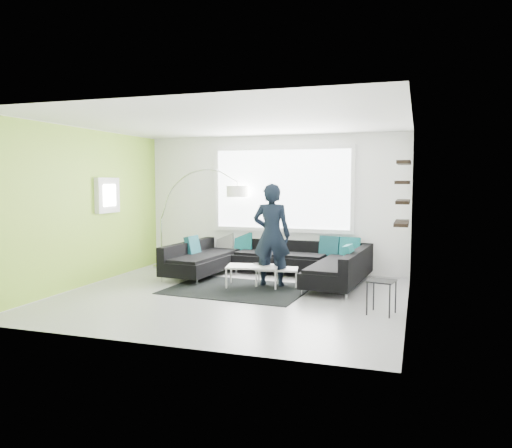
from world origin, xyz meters
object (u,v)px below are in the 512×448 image
(person, at_px, (272,235))
(laptop, at_px, (261,264))
(arc_lamp, at_px, (161,219))
(sectional_sofa, at_px, (268,262))
(coffee_table, at_px, (265,276))
(side_table, at_px, (381,297))

(person, height_order, laptop, person)
(arc_lamp, xyz_separation_m, laptop, (2.61, -1.13, -0.67))
(sectional_sofa, relative_size, coffee_table, 3.21)
(person, distance_m, laptop, 0.55)
(arc_lamp, xyz_separation_m, person, (2.78, -1.07, -0.14))
(sectional_sofa, height_order, arc_lamp, arc_lamp)
(person, bearing_deg, sectional_sofa, -72.09)
(person, bearing_deg, laptop, 12.71)
(sectional_sofa, xyz_separation_m, coffee_table, (0.11, -0.58, -0.15))
(side_table, xyz_separation_m, person, (-2.00, 1.34, 0.67))
(arc_lamp, relative_size, laptop, 6.42)
(arc_lamp, bearing_deg, coffee_table, -22.54)
(arc_lamp, distance_m, laptop, 2.92)
(sectional_sofa, xyz_separation_m, laptop, (0.04, -0.57, 0.05))
(sectional_sofa, height_order, person, person)
(arc_lamp, bearing_deg, laptop, -22.78)
(side_table, distance_m, person, 2.50)
(side_table, bearing_deg, laptop, 149.43)
(coffee_table, xyz_separation_m, person, (0.10, 0.07, 0.72))
(coffee_table, distance_m, laptop, 0.21)
(coffee_table, distance_m, arc_lamp, 3.04)
(coffee_table, height_order, person, person)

